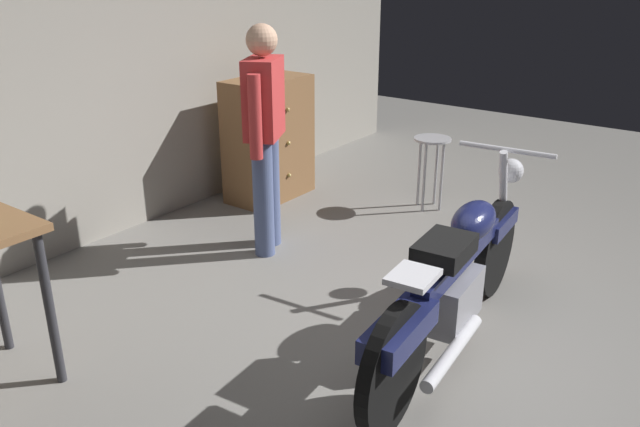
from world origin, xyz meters
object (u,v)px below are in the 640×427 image
at_px(person_standing, 265,131).
at_px(shop_stool, 432,154).
at_px(wooden_dresser, 269,139).
at_px(motorcycle, 456,276).

bearing_deg(person_standing, shop_stool, 132.08).
bearing_deg(wooden_dresser, motorcycle, -117.50).
bearing_deg(wooden_dresser, person_standing, -140.19).
height_order(motorcycle, wooden_dresser, wooden_dresser).
bearing_deg(motorcycle, person_standing, 71.96).
distance_m(person_standing, shop_stool, 1.67).
height_order(person_standing, shop_stool, person_standing).
distance_m(motorcycle, shop_stool, 2.21).
bearing_deg(motorcycle, wooden_dresser, 57.31).
relative_size(person_standing, shop_stool, 2.61).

